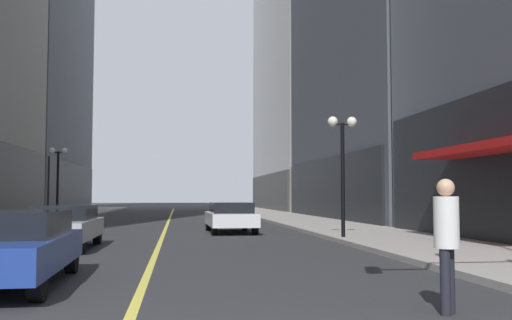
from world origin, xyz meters
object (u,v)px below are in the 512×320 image
Objects in this scene: street_lamp_right_mid at (343,149)px; street_lamp_left_far at (58,168)px; car_blue at (10,245)px; car_silver at (64,225)px; pedestrian_in_white_shirt at (447,234)px; fire_hydrant_right at (445,246)px; car_white at (231,216)px.

street_lamp_left_far is at bearing 130.19° from street_lamp_right_mid.
street_lamp_right_mid is (8.75, 9.17, 2.54)m from car_blue.
car_silver is 1.04× the size of street_lamp_left_far.
street_lamp_left_far reaches higher than car_blue.
street_lamp_left_far is (-10.62, 27.71, 2.18)m from pedestrian_in_white_shirt.
street_lamp_left_far reaches higher than pedestrian_in_white_shirt.
pedestrian_in_white_shirt is (7.03, -10.79, 0.36)m from car_silver.
car_silver is at bearing 152.13° from fire_hydrant_right.
fire_hydrant_right is (13.30, -22.05, -2.86)m from street_lamp_left_far.
street_lamp_left_far is (-4.05, 24.32, 2.54)m from car_blue.
car_white is (5.21, 14.38, -0.00)m from car_blue.
car_white is 1.05× the size of street_lamp_left_far.
car_blue is at bearing -109.91° from car_white.
street_lamp_left_far is (-3.60, 16.92, 2.54)m from car_silver.
street_lamp_right_mid is (12.80, -15.15, 0.00)m from street_lamp_left_far.
street_lamp_left_far is 19.83m from street_lamp_right_mid.
car_white is 5.83× the size of fire_hydrant_right.
car_white is 12.77m from fire_hydrant_right.
car_blue is at bearing -86.48° from car_silver.
car_silver is 0.99× the size of car_white.
car_blue reaches higher than fire_hydrant_right.
car_white is 1.05× the size of street_lamp_right_mid.
car_silver is (-0.46, 7.40, -0.00)m from car_blue.
car_white is 13.82m from street_lamp_left_far.
car_blue is 15.30m from car_white.
car_silver is 2.53× the size of pedestrian_in_white_shirt.
car_silver is 10.98m from fire_hydrant_right.
pedestrian_in_white_shirt is at bearing -115.30° from fire_hydrant_right.
fire_hydrant_right is at bearing -85.85° from street_lamp_right_mid.
car_white is (5.67, 6.98, 0.00)m from car_silver.
pedestrian_in_white_shirt is at bearing -27.27° from car_blue.
street_lamp_left_far is 25.91m from fire_hydrant_right.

